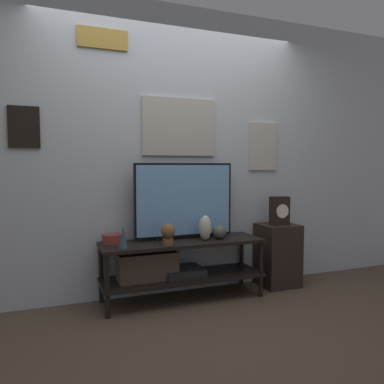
% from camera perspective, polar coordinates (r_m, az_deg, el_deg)
% --- Properties ---
extents(ground_plane, '(12.00, 12.00, 0.00)m').
position_cam_1_polar(ground_plane, '(3.30, 0.16, -17.45)').
color(ground_plane, '#4C3D2D').
extents(wall_back, '(6.40, 0.08, 2.70)m').
position_cam_1_polar(wall_back, '(3.57, -2.89, 6.35)').
color(wall_back, '#B2BCC6').
rests_on(wall_back, ground_plane).
extents(media_console, '(1.46, 0.44, 0.54)m').
position_cam_1_polar(media_console, '(3.39, -3.42, -10.84)').
color(media_console, black).
rests_on(media_console, ground_plane).
extents(television, '(0.94, 0.05, 0.70)m').
position_cam_1_polar(television, '(3.44, -1.19, -1.24)').
color(television, black).
rests_on(television, media_console).
extents(vase_urn_stoneware, '(0.11, 0.11, 0.23)m').
position_cam_1_polar(vase_urn_stoneware, '(3.39, 2.01, -5.46)').
color(vase_urn_stoneware, beige).
rests_on(vase_urn_stoneware, media_console).
extents(vase_round_glass, '(0.13, 0.13, 0.13)m').
position_cam_1_polar(vase_round_glass, '(3.47, 4.20, -6.06)').
color(vase_round_glass, '#4C5647').
rests_on(vase_round_glass, media_console).
extents(vase_slim_bronze, '(0.08, 0.08, 0.18)m').
position_cam_1_polar(vase_slim_bronze, '(3.11, -10.44, -6.78)').
color(vase_slim_bronze, '#2D4251').
rests_on(vase_slim_bronze, media_console).
extents(vase_wide_bowl, '(0.17, 0.17, 0.08)m').
position_cam_1_polar(vase_wide_bowl, '(3.34, -12.10, -6.99)').
color(vase_wide_bowl, brown).
rests_on(vase_wide_bowl, media_console).
extents(decorative_bust, '(0.12, 0.12, 0.18)m').
position_cam_1_polar(decorative_bust, '(3.19, -3.68, -6.25)').
color(decorative_bust, brown).
rests_on(decorative_bust, media_console).
extents(side_table, '(0.37, 0.35, 0.62)m').
position_cam_1_polar(side_table, '(3.93, 12.91, -9.31)').
color(side_table, black).
rests_on(side_table, ground_plane).
extents(mantel_clock, '(0.18, 0.11, 0.28)m').
position_cam_1_polar(mantel_clock, '(3.83, 13.19, -2.78)').
color(mantel_clock, black).
rests_on(mantel_clock, side_table).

